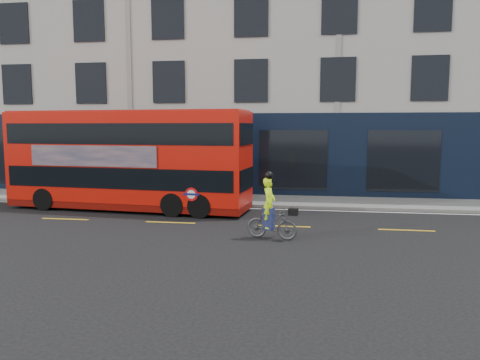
# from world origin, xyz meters

# --- Properties ---
(ground) EXTENTS (120.00, 120.00, 0.00)m
(ground) POSITION_xyz_m (0.00, 0.00, 0.00)
(ground) COLOR black
(ground) RESTS_ON ground
(pavement) EXTENTS (60.00, 3.00, 0.12)m
(pavement) POSITION_xyz_m (0.00, 6.50, 0.06)
(pavement) COLOR gray
(pavement) RESTS_ON ground
(kerb) EXTENTS (60.00, 0.12, 0.13)m
(kerb) POSITION_xyz_m (0.00, 5.00, 0.07)
(kerb) COLOR slate
(kerb) RESTS_ON ground
(building_terrace) EXTENTS (50.00, 10.07, 15.00)m
(building_terrace) POSITION_xyz_m (0.00, 12.94, 7.49)
(building_terrace) COLOR #A8A69F
(building_terrace) RESTS_ON ground
(road_edge_line) EXTENTS (58.00, 0.10, 0.01)m
(road_edge_line) POSITION_xyz_m (0.00, 4.70, 0.00)
(road_edge_line) COLOR silver
(road_edge_line) RESTS_ON ground
(lane_dashes) EXTENTS (58.00, 0.12, 0.01)m
(lane_dashes) POSITION_xyz_m (0.00, 1.50, 0.00)
(lane_dashes) COLOR gold
(lane_dashes) RESTS_ON ground
(bus) EXTENTS (10.09, 3.16, 4.00)m
(bus) POSITION_xyz_m (1.56, 3.79, 2.05)
(bus) COLOR red
(bus) RESTS_ON ground
(cyclist) EXTENTS (1.63, 0.79, 2.05)m
(cyclist) POSITION_xyz_m (7.72, -0.32, 0.68)
(cyclist) COLOR #414346
(cyclist) RESTS_ON ground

